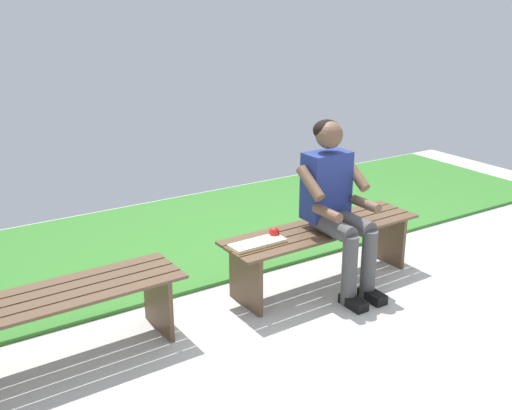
% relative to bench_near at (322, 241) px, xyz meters
% --- Properties ---
extents(ground_plane, '(10.00, 7.00, 0.04)m').
position_rel_bench_near_xyz_m(ground_plane, '(0.99, 1.00, -0.36)').
color(ground_plane, beige).
extents(grass_strip, '(9.00, 2.04, 0.03)m').
position_rel_bench_near_xyz_m(grass_strip, '(0.99, -1.38, -0.32)').
color(grass_strip, '#387A2D').
rests_on(grass_strip, ground).
extents(bench_near, '(1.63, 0.48, 0.45)m').
position_rel_bench_near_xyz_m(bench_near, '(0.00, 0.00, 0.00)').
color(bench_near, brown).
rests_on(bench_near, ground).
extents(bench_far, '(1.51, 0.47, 0.45)m').
position_rel_bench_near_xyz_m(bench_far, '(1.97, -0.00, -0.00)').
color(bench_far, brown).
rests_on(bench_far, ground).
extents(person_seated, '(0.50, 0.69, 1.25)m').
position_rel_bench_near_xyz_m(person_seated, '(-0.03, 0.10, 0.35)').
color(person_seated, navy).
rests_on(person_seated, ground).
extents(apple, '(0.08, 0.08, 0.08)m').
position_rel_bench_near_xyz_m(apple, '(0.42, -0.03, 0.15)').
color(apple, red).
rests_on(apple, bench_near).
extents(book_open, '(0.42, 0.17, 0.02)m').
position_rel_bench_near_xyz_m(book_open, '(0.59, 0.02, 0.12)').
color(book_open, white).
rests_on(book_open, bench_near).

